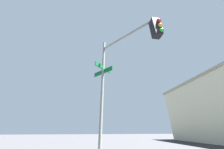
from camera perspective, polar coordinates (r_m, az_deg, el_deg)
traffic_signal_near at (r=4.32m, az=6.63°, el=6.75°), size 2.51×2.29×5.74m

